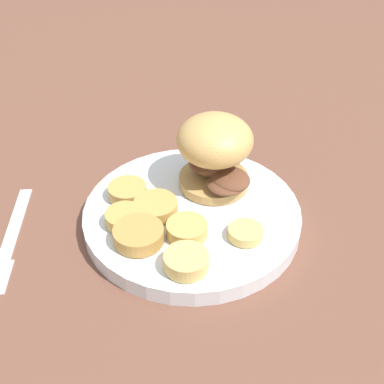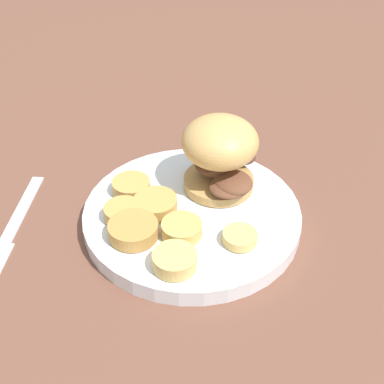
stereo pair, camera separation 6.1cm
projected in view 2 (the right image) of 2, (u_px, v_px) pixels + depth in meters
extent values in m
plane|color=brown|center=(192.00, 223.00, 0.64)|extent=(4.00, 4.00, 0.00)
cylinder|color=white|center=(192.00, 216.00, 0.64)|extent=(0.26, 0.26, 0.02)
torus|color=white|center=(192.00, 211.00, 0.63)|extent=(0.25, 0.25, 0.01)
cylinder|color=tan|center=(218.00, 182.00, 0.66)|extent=(0.09, 0.09, 0.01)
ellipsoid|color=brown|center=(230.00, 186.00, 0.63)|extent=(0.07, 0.07, 0.01)
ellipsoid|color=brown|center=(212.00, 167.00, 0.65)|extent=(0.05, 0.04, 0.02)
ellipsoid|color=brown|center=(233.00, 182.00, 0.63)|extent=(0.07, 0.06, 0.02)
ellipsoid|color=#4C281E|center=(217.00, 151.00, 0.68)|extent=(0.04, 0.03, 0.02)
ellipsoid|color=#563323|center=(216.00, 166.00, 0.64)|extent=(0.05, 0.05, 0.01)
ellipsoid|color=#4C281E|center=(242.00, 157.00, 0.67)|extent=(0.04, 0.04, 0.01)
ellipsoid|color=brown|center=(229.00, 155.00, 0.67)|extent=(0.03, 0.04, 0.02)
ellipsoid|color=tan|center=(220.00, 142.00, 0.62)|extent=(0.09, 0.09, 0.06)
cylinder|color=tan|center=(156.00, 204.00, 0.62)|extent=(0.05, 0.05, 0.01)
cylinder|color=tan|center=(182.00, 229.00, 0.59)|extent=(0.05, 0.05, 0.02)
cylinder|color=#DBB766|center=(175.00, 260.00, 0.55)|extent=(0.05, 0.05, 0.02)
cylinder|color=#BC8942|center=(133.00, 230.00, 0.59)|extent=(0.06, 0.06, 0.02)
cylinder|color=#DBB766|center=(240.00, 237.00, 0.58)|extent=(0.04, 0.04, 0.01)
cylinder|color=tan|center=(123.00, 212.00, 0.61)|extent=(0.04, 0.04, 0.02)
cylinder|color=tan|center=(131.00, 186.00, 0.65)|extent=(0.05, 0.05, 0.02)
cube|color=silver|center=(23.00, 207.00, 0.66)|extent=(0.06, 0.12, 0.00)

